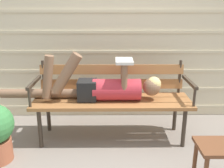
{
  "coord_description": "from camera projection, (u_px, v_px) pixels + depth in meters",
  "views": [
    {
      "loc": [
        -0.02,
        -2.45,
        1.45
      ],
      "look_at": [
        0.0,
        0.15,
        0.64
      ],
      "focal_mm": 40.93,
      "sensor_mm": 36.0,
      "label": 1
    }
  ],
  "objects": [
    {
      "name": "ground_plane",
      "position": [
        112.0,
        144.0,
        2.77
      ],
      "size": [
        12.0,
        12.0,
        0.0
      ],
      "primitive_type": "plane",
      "color": "gray"
    },
    {
      "name": "house_siding",
      "position": [
        112.0,
        32.0,
        3.21
      ],
      "size": [
        4.8,
        0.08,
        2.26
      ],
      "color": "beige",
      "rests_on": "ground"
    },
    {
      "name": "park_bench",
      "position": [
        112.0,
        95.0,
        2.83
      ],
      "size": [
        1.71,
        0.51,
        0.85
      ],
      "color": "#9E6638",
      "rests_on": "ground"
    },
    {
      "name": "reclining_person",
      "position": [
        101.0,
        87.0,
        2.73
      ],
      "size": [
        1.74,
        0.25,
        0.54
      ],
      "color": "#B72D38"
    },
    {
      "name": "footstool",
      "position": [
        221.0,
        153.0,
        2.09
      ],
      "size": [
        0.39,
        0.31,
        0.36
      ],
      "color": "brown",
      "rests_on": "ground"
    }
  ]
}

